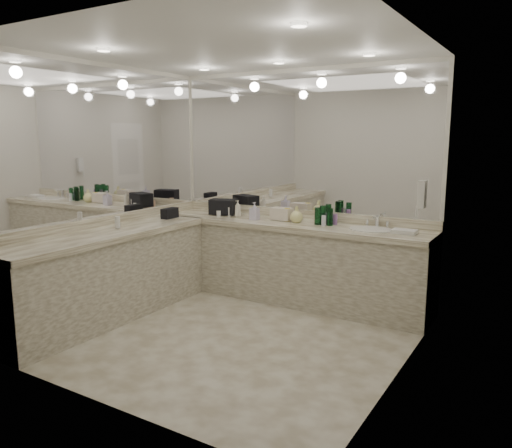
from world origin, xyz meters
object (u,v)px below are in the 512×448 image
Objects in this scene: hand_towel at (404,232)px; soap_bottle_a at (238,209)px; black_toiletry_bag at (223,208)px; soap_bottle_b at (255,211)px; wall_phone at (422,194)px; cream_cosmetic_case at (282,214)px; sink at (371,230)px; soap_bottle_c at (297,214)px.

hand_towel is 1.97m from soap_bottle_a.
black_toiletry_bag is 0.53m from soap_bottle_b.
soap_bottle_a is at bearing -9.24° from black_toiletry_bag.
wall_phone is 1.79m from cream_cosmetic_case.
sink is 2.23× the size of soap_bottle_a.
sink is 0.85m from soap_bottle_c.
soap_bottle_c reaches higher than black_toiletry_bag.
hand_towel is 1.20m from soap_bottle_c.
hand_towel is at bearing 2.20° from soap_bottle_b.
sink is 1.90× the size of hand_towel.
wall_phone reaches higher than soap_bottle_a.
soap_bottle_c is at bearing -179.75° from sink.
sink is at bearing 175.90° from hand_towel.
hand_towel is (2.21, -0.06, -0.07)m from black_toiletry_bag.
soap_bottle_a is 0.29m from soap_bottle_b.
cream_cosmetic_case is at bearing 5.37° from soap_bottle_a.
soap_bottle_a is at bearing 167.55° from wall_phone.
sink is 1.63m from soap_bottle_a.
soap_bottle_b is at bearing 168.08° from wall_phone.
soap_bottle_a reaches higher than soap_bottle_c.
black_toiletry_bag is 1.32× the size of cream_cosmetic_case.
soap_bottle_c is at bearing 0.34° from soap_bottle_a.
soap_bottle_c is (0.49, 0.09, -0.01)m from soap_bottle_b.
black_toiletry_bag is 1.58× the size of soap_bottle_a.
wall_phone is 1.22× the size of soap_bottle_a.
soap_bottle_b is at bearing -176.17° from sink.
black_toiletry_bag is 0.24m from soap_bottle_a.
cream_cosmetic_case is at bearing 161.88° from wall_phone.
cream_cosmetic_case is at bearing 177.17° from hand_towel.
soap_bottle_b reaches higher than black_toiletry_bag.
wall_phone is 0.69m from hand_towel.
cream_cosmetic_case is 0.22m from soap_bottle_c.
wall_phone is at bearing -16.93° from cream_cosmetic_case.
soap_bottle_c is at bearing 9.90° from soap_bottle_b.
black_toiletry_bag reaches higher than cream_cosmetic_case.
wall_phone is 1.30× the size of soap_bottle_c.
soap_bottle_b is (-1.69, -0.06, 0.08)m from hand_towel.
soap_bottle_b is at bearing -153.15° from cream_cosmetic_case.
soap_bottle_c is at bearing -1.93° from black_toiletry_bag.
soap_bottle_a is (-1.97, 0.02, 0.08)m from hand_towel.
soap_bottle_a is (-0.56, -0.05, 0.03)m from cream_cosmetic_case.
sink is at bearing 140.43° from wall_phone.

